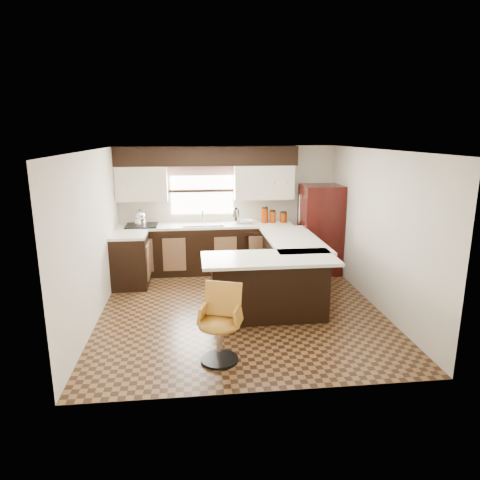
{
  "coord_description": "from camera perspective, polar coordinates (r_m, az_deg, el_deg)",
  "views": [
    {
      "loc": [
        -0.7,
        -6.1,
        2.62
      ],
      "look_at": [
        0.04,
        0.45,
        0.98
      ],
      "focal_mm": 32.0,
      "sensor_mm": 36.0,
      "label": 1
    }
  ],
  "objects": [
    {
      "name": "dishwasher",
      "position": [
        8.12,
        2.63,
        -1.7
      ],
      "size": [
        0.58,
        0.03,
        0.78
      ],
      "primitive_type": "cube",
      "color": "black",
      "rests_on": "floor"
    },
    {
      "name": "peninsula_long",
      "position": [
        7.24,
        6.6,
        -3.56
      ],
      "size": [
        0.6,
        1.95,
        0.9
      ],
      "primitive_type": "cube",
      "color": "black",
      "rests_on": "floor"
    },
    {
      "name": "wall_left",
      "position": [
        6.42,
        -18.91,
        0.41
      ],
      "size": [
        0.0,
        4.4,
        4.4
      ],
      "primitive_type": "plane",
      "rotation": [
        1.57,
        0.0,
        1.57
      ],
      "color": "beige",
      "rests_on": "floor"
    },
    {
      "name": "counter_pen_return",
      "position": [
        6.0,
        3.91,
        -2.5
      ],
      "size": [
        1.89,
        0.84,
        0.04
      ],
      "primitive_type": "cube",
      "color": "silver",
      "rests_on": "peninsula_return"
    },
    {
      "name": "wall_right",
      "position": [
        6.86,
        17.78,
        1.34
      ],
      "size": [
        0.0,
        4.4,
        4.4
      ],
      "primitive_type": "plane",
      "rotation": [
        1.57,
        0.0,
        -1.57
      ],
      "color": "beige",
      "rests_on": "floor"
    },
    {
      "name": "canister_med",
      "position": [
        8.32,
        4.36,
        3.06
      ],
      "size": [
        0.13,
        0.13,
        0.21
      ],
      "primitive_type": "cylinder",
      "color": "#812C05",
      "rests_on": "counter_back"
    },
    {
      "name": "counter_left",
      "position": [
        7.62,
        -14.61,
        0.64
      ],
      "size": [
        0.6,
        0.7,
        0.04
      ],
      "primitive_type": "cube",
      "color": "silver",
      "rests_on": "base_cab_left"
    },
    {
      "name": "cooktop",
      "position": [
        8.21,
        -12.99,
        1.91
      ],
      "size": [
        0.58,
        0.5,
        0.02
      ],
      "primitive_type": "cube",
      "color": "black",
      "rests_on": "counter_back"
    },
    {
      "name": "wall_front",
      "position": [
        4.21,
        3.47,
        -5.8
      ],
      "size": [
        4.4,
        0.0,
        4.4
      ],
      "primitive_type": "plane",
      "rotation": [
        -1.57,
        0.0,
        0.0
      ],
      "color": "beige",
      "rests_on": "floor"
    },
    {
      "name": "mixing_bowl",
      "position": [
        8.23,
        0.73,
        2.46
      ],
      "size": [
        0.29,
        0.29,
        0.07
      ],
      "primitive_type": "imported",
      "rotation": [
        0.0,
        0.0,
        0.05
      ],
      "color": "white",
      "rests_on": "counter_back"
    },
    {
      "name": "wall_back",
      "position": [
        8.45,
        -1.64,
        4.29
      ],
      "size": [
        4.4,
        0.0,
        4.4
      ],
      "primitive_type": "plane",
      "rotation": [
        1.57,
        0.0,
        0.0
      ],
      "color": "beige",
      "rests_on": "floor"
    },
    {
      "name": "upper_cab_left",
      "position": [
        8.23,
        -12.97,
        7.33
      ],
      "size": [
        0.94,
        0.35,
        0.64
      ],
      "primitive_type": "cube",
      "color": "beige",
      "rests_on": "wall_back"
    },
    {
      "name": "window_pane",
      "position": [
        8.35,
        -5.08,
        6.55
      ],
      "size": [
        1.2,
        0.02,
        0.9
      ],
      "primitive_type": "cube",
      "color": "white",
      "rests_on": "wall_back"
    },
    {
      "name": "sink",
      "position": [
        8.15,
        -4.94,
        2.17
      ],
      "size": [
        0.75,
        0.45,
        0.03
      ],
      "primitive_type": "cube",
      "color": "#B2B2B7",
      "rests_on": "counter_back"
    },
    {
      "name": "kettle",
      "position": [
        8.18,
        -13.18,
        2.99
      ],
      "size": [
        0.22,
        0.22,
        0.29
      ],
      "primitive_type": null,
      "color": "silver",
      "rests_on": "cooktop"
    },
    {
      "name": "soffit",
      "position": [
        8.14,
        -4.44,
        11.11
      ],
      "size": [
        3.4,
        0.35,
        0.36
      ],
      "primitive_type": "cube",
      "color": "black",
      "rests_on": "wall_back"
    },
    {
      "name": "counter_back",
      "position": [
        8.18,
        -4.59,
        1.95
      ],
      "size": [
        3.3,
        0.6,
        0.04
      ],
      "primitive_type": "cube",
      "color": "silver",
      "rests_on": "base_cab_back"
    },
    {
      "name": "upper_cab_right",
      "position": [
        8.29,
        3.17,
        7.71
      ],
      "size": [
        1.14,
        0.35,
        0.64
      ],
      "primitive_type": "cube",
      "color": "beige",
      "rests_on": "wall_back"
    },
    {
      "name": "peninsula_return",
      "position": [
        6.24,
        3.87,
        -6.43
      ],
      "size": [
        1.65,
        0.6,
        0.9
      ],
      "primitive_type": "cube",
      "color": "black",
      "rests_on": "floor"
    },
    {
      "name": "counter_pen_long",
      "position": [
        7.13,
        7.09,
        0.08
      ],
      "size": [
        0.84,
        1.95,
        0.04
      ],
      "primitive_type": "cube",
      "color": "silver",
      "rests_on": "peninsula_long"
    },
    {
      "name": "bar_chair",
      "position": [
        5.07,
        -2.8,
        -11.26
      ],
      "size": [
        0.62,
        0.62,
        0.92
      ],
      "primitive_type": null,
      "rotation": [
        0.0,
        0.0,
        -0.33
      ],
      "color": "#B47824",
      "rests_on": "floor"
    },
    {
      "name": "base_cab_back",
      "position": [
        8.29,
        -4.53,
        -1.25
      ],
      "size": [
        3.3,
        0.6,
        0.9
      ],
      "primitive_type": "cube",
      "color": "black",
      "rests_on": "floor"
    },
    {
      "name": "valance",
      "position": [
        8.27,
        -5.14,
        9.2
      ],
      "size": [
        1.3,
        0.06,
        0.18
      ],
      "primitive_type": "cube",
      "color": "#D19B93",
      "rests_on": "wall_back"
    },
    {
      "name": "canister_small",
      "position": [
        8.36,
        5.79,
        2.99
      ],
      "size": [
        0.14,
        0.14,
        0.19
      ],
      "primitive_type": "cylinder",
      "color": "#812C05",
      "rests_on": "counter_back"
    },
    {
      "name": "canister_large",
      "position": [
        8.28,
        3.31,
        3.27
      ],
      "size": [
        0.14,
        0.14,
        0.28
      ],
      "primitive_type": "cylinder",
      "color": "#812C05",
      "rests_on": "counter_back"
    },
    {
      "name": "floor",
      "position": [
        6.68,
        0.06,
        -9.15
      ],
      "size": [
        4.4,
        4.4,
        0.0
      ],
      "primitive_type": "plane",
      "color": "#49301A",
      "rests_on": "ground"
    },
    {
      "name": "base_cab_left",
      "position": [
        7.74,
        -14.39,
        -2.76
      ],
      "size": [
        0.6,
        0.7,
        0.9
      ],
      "primitive_type": "cube",
      "color": "black",
      "rests_on": "floor"
    },
    {
      "name": "ceiling",
      "position": [
        6.14,
        0.06,
        11.91
      ],
      "size": [
        4.4,
        4.4,
        0.0
      ],
      "primitive_type": "plane",
      "rotation": [
        3.14,
        0.0,
        0.0
      ],
      "color": "silver",
      "rests_on": "wall_back"
    },
    {
      "name": "percolator",
      "position": [
        8.19,
        -0.56,
        3.17
      ],
      "size": [
        0.14,
        0.14,
        0.28
      ],
      "primitive_type": "cylinder",
      "color": "silver",
      "rests_on": "counter_back"
    },
    {
      "name": "refrigerator",
      "position": [
        8.3,
        10.62,
        1.39
      ],
      "size": [
        0.73,
        0.7,
        1.7
      ],
      "primitive_type": "cube",
      "color": "black",
      "rests_on": "floor"
    }
  ]
}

